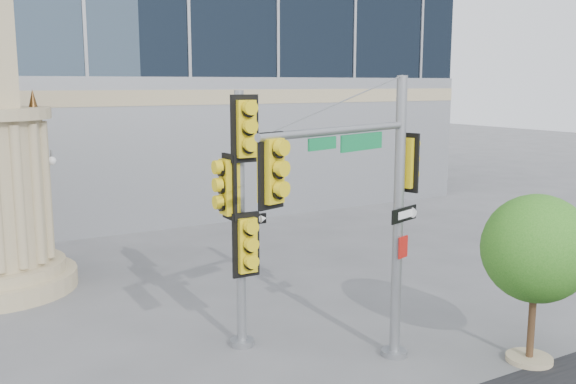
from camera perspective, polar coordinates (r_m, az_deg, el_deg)
ground at (r=13.98m, az=6.36°, el=-14.73°), size 120.00×120.00×0.00m
main_signal_pole at (r=12.44m, az=7.26°, el=-0.12°), size 4.44×1.78×5.91m
secondary_signal_pole at (r=13.61m, az=-4.27°, el=-0.78°), size 0.96×0.72×5.61m
street_tree at (r=14.10m, az=21.25°, el=-5.05°), size 2.28×2.23×3.55m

